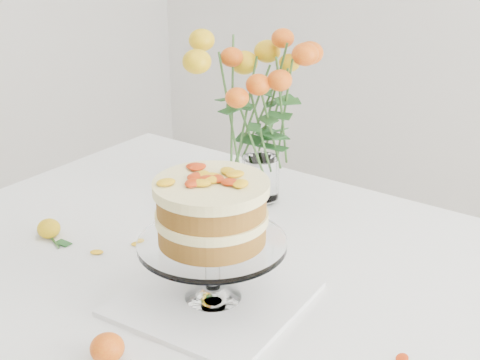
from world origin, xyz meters
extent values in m
cube|color=tan|center=(0.00, 0.00, 0.73)|extent=(1.40, 0.90, 0.04)
cylinder|color=tan|center=(-0.62, 0.37, 0.35)|extent=(0.06, 0.06, 0.71)
cube|color=white|center=(0.00, 0.00, 0.75)|extent=(1.42, 0.92, 0.01)
cube|color=white|center=(0.00, 0.46, 0.65)|extent=(1.42, 0.01, 0.20)
cube|color=white|center=(-0.71, 0.00, 0.65)|extent=(0.01, 0.92, 0.20)
cube|color=white|center=(-0.02, -0.12, 0.76)|extent=(0.30, 0.30, 0.01)
cylinder|color=white|center=(-0.02, -0.12, 0.82)|extent=(0.02, 0.02, 0.08)
cylinder|color=white|center=(-0.02, -0.12, 0.87)|extent=(0.24, 0.24, 0.01)
cylinder|color=olive|center=(-0.02, -0.12, 0.89)|extent=(0.18, 0.18, 0.03)
cylinder|color=#FFF4A4|center=(-0.02, -0.12, 0.91)|extent=(0.19, 0.19, 0.02)
cylinder|color=olive|center=(-0.02, -0.12, 0.94)|extent=(0.18, 0.18, 0.03)
cylinder|color=#FFF4A4|center=(-0.02, -0.12, 0.96)|extent=(0.19, 0.19, 0.02)
cylinder|color=white|center=(-0.18, 0.26, 0.76)|extent=(0.07, 0.07, 0.01)
cylinder|color=white|center=(-0.18, 0.26, 0.81)|extent=(0.08, 0.08, 0.09)
ellipsoid|color=yellow|center=(-0.43, -0.13, 0.78)|extent=(0.05, 0.05, 0.04)
cylinder|color=#335C24|center=(-0.40, -0.14, 0.76)|extent=(0.05, 0.03, 0.00)
ellipsoid|color=#DA3C0A|center=(-0.05, -0.33, 0.78)|extent=(0.05, 0.05, 0.04)
ellipsoid|color=#F4B20F|center=(-0.12, -0.10, 0.76)|extent=(0.03, 0.02, 0.00)
ellipsoid|color=#F4B20F|center=(-0.02, -0.14, 0.76)|extent=(0.03, 0.02, 0.00)
ellipsoid|color=#F4B20F|center=(0.02, -0.18, 0.76)|extent=(0.03, 0.02, 0.00)
ellipsoid|color=#F4B20F|center=(-0.26, -0.05, 0.76)|extent=(0.03, 0.02, 0.00)
ellipsoid|color=#F4B20F|center=(-0.30, -0.12, 0.76)|extent=(0.03, 0.02, 0.00)
ellipsoid|color=#F4B20F|center=(0.30, -0.08, 0.76)|extent=(0.03, 0.02, 0.00)
camera|label=1|loc=(0.57, -0.87, 1.38)|focal=50.00mm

